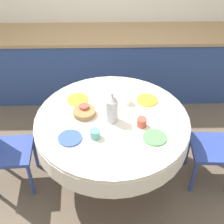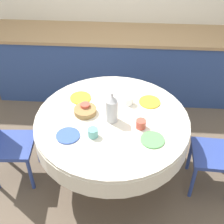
% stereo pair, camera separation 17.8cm
% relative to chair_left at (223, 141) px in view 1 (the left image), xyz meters
% --- Properties ---
extents(ground_plane, '(12.00, 12.00, 0.00)m').
position_rel_chair_left_xyz_m(ground_plane, '(-1.05, 0.06, -0.52)').
color(ground_plane, brown).
extents(kitchen_counter, '(3.24, 0.64, 0.90)m').
position_rel_chair_left_xyz_m(kitchen_counter, '(-1.05, 1.54, -0.07)').
color(kitchen_counter, '#2D4784').
rests_on(kitchen_counter, ground_plane).
extents(dining_table, '(1.40, 1.40, 0.77)m').
position_rel_chair_left_xyz_m(dining_table, '(-1.05, 0.06, 0.13)').
color(dining_table, tan).
rests_on(dining_table, ground_plane).
extents(chair_left, '(0.42, 0.42, 0.96)m').
position_rel_chair_left_xyz_m(chair_left, '(0.00, 0.00, 0.00)').
color(chair_left, '#2D428E').
rests_on(chair_left, ground_plane).
extents(chair_right, '(0.42, 0.42, 0.96)m').
position_rel_chair_left_xyz_m(chair_right, '(-2.10, -0.01, 0.00)').
color(chair_right, '#2D428E').
rests_on(chair_right, ground_plane).
extents(plate_near_left, '(0.20, 0.20, 0.01)m').
position_rel_chair_left_xyz_m(plate_near_left, '(-1.40, -0.19, 0.26)').
color(plate_near_left, '#3856AD').
rests_on(plate_near_left, dining_table).
extents(cup_near_left, '(0.09, 0.09, 0.08)m').
position_rel_chair_left_xyz_m(cup_near_left, '(-1.19, -0.18, 0.29)').
color(cup_near_left, '#5BA39E').
rests_on(cup_near_left, dining_table).
extents(plate_near_right, '(0.20, 0.20, 0.01)m').
position_rel_chair_left_xyz_m(plate_near_right, '(-0.70, -0.20, 0.26)').
color(plate_near_right, '#5BA85B').
rests_on(plate_near_right, dining_table).
extents(cup_near_right, '(0.09, 0.09, 0.08)m').
position_rel_chair_left_xyz_m(cup_near_right, '(-0.79, -0.04, 0.29)').
color(cup_near_right, '#CC4C3D').
rests_on(cup_near_right, dining_table).
extents(plate_far_left, '(0.20, 0.20, 0.01)m').
position_rel_chair_left_xyz_m(plate_far_left, '(-1.37, 0.34, 0.26)').
color(plate_far_left, yellow).
rests_on(plate_far_left, dining_table).
extents(cup_far_left, '(0.09, 0.09, 0.08)m').
position_rel_chair_left_xyz_m(cup_far_left, '(-1.30, 0.16, 0.29)').
color(cup_far_left, '#CC4C3D').
rests_on(cup_far_left, dining_table).
extents(plate_far_right, '(0.20, 0.20, 0.01)m').
position_rel_chair_left_xyz_m(plate_far_right, '(-0.70, 0.32, 0.26)').
color(plate_far_right, yellow).
rests_on(plate_far_right, dining_table).
extents(cup_far_right, '(0.09, 0.09, 0.08)m').
position_rel_chair_left_xyz_m(cup_far_right, '(-0.90, 0.29, 0.29)').
color(cup_far_right, white).
rests_on(cup_far_right, dining_table).
extents(coffee_carafe, '(0.11, 0.11, 0.30)m').
position_rel_chair_left_xyz_m(coffee_carafe, '(-1.04, 0.04, 0.38)').
color(coffee_carafe, '#B2B2B7').
rests_on(coffee_carafe, dining_table).
extents(bread_basket, '(0.20, 0.20, 0.05)m').
position_rel_chair_left_xyz_m(bread_basket, '(-1.30, 0.12, 0.27)').
color(bread_basket, olive).
rests_on(bread_basket, dining_table).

